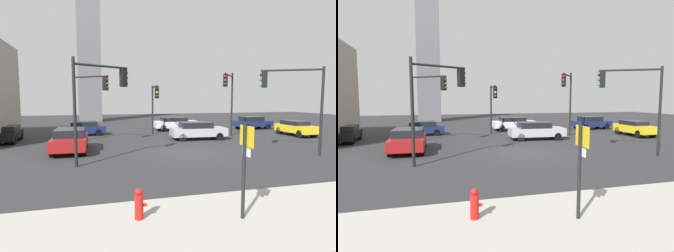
{
  "view_description": "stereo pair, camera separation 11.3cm",
  "coord_description": "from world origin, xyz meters",
  "views": [
    {
      "loc": [
        -5.92,
        -16.55,
        3.46
      ],
      "look_at": [
        -0.75,
        2.21,
        1.54
      ],
      "focal_mm": 29.99,
      "sensor_mm": 36.0,
      "label": 1
    },
    {
      "loc": [
        -5.81,
        -16.58,
        3.46
      ],
      "look_at": [
        -0.75,
        2.21,
        1.54
      ],
      "focal_mm": 29.99,
      "sensor_mm": 36.0,
      "label": 2
    }
  ],
  "objects": [
    {
      "name": "ground_plane",
      "position": [
        0.0,
        0.0,
        0.0
      ],
      "size": [
        89.64,
        89.64,
        0.0
      ],
      "primitive_type": "plane",
      "color": "#2D2D30"
    },
    {
      "name": "traffic_light_0",
      "position": [
        5.67,
        5.6,
        4.08
      ],
      "size": [
        2.4,
        3.11,
        5.8
      ],
      "rotation": [
        0.0,
        0.0,
        -2.22
      ],
      "color": "black",
      "rests_on": "ground_plane"
    },
    {
      "name": "car_3",
      "position": [
        2.89,
        12.37,
        0.77
      ],
      "size": [
        4.75,
        2.28,
        1.42
      ],
      "rotation": [
        0.0,
        0.0,
        -0.05
      ],
      "color": "silver",
      "rests_on": "ground_plane"
    },
    {
      "name": "direction_sign",
      "position": [
        -1.92,
        -9.89,
        1.8
      ],
      "size": [
        0.14,
        0.71,
        2.67
      ],
      "rotation": [
        0.0,
        0.0,
        -0.04
      ],
      "color": "black",
      "rests_on": "ground_plane"
    },
    {
      "name": "car_5",
      "position": [
        12.37,
        5.22,
        0.76
      ],
      "size": [
        1.7,
        4.12,
        1.39
      ],
      "rotation": [
        0.0,
        0.0,
        -1.57
      ],
      "color": "yellow",
      "rests_on": "ground_plane"
    },
    {
      "name": "car_2",
      "position": [
        2.73,
        5.43,
        0.78
      ],
      "size": [
        4.73,
        2.28,
        1.47
      ],
      "rotation": [
        0.0,
        0.0,
        -0.07
      ],
      "color": "#ADB2B7",
      "rests_on": "ground_plane"
    },
    {
      "name": "traffic_light_4",
      "position": [
        -5.99,
        5.72,
        3.78
      ],
      "size": [
        2.63,
        2.15,
        5.24
      ],
      "rotation": [
        0.0,
        0.0,
        -0.68
      ],
      "color": "black",
      "rests_on": "ground_plane"
    },
    {
      "name": "fire_hydrant",
      "position": [
        -4.71,
        -9.18,
        0.57
      ],
      "size": [
        0.34,
        0.24,
        0.87
      ],
      "color": "red",
      "rests_on": "ground_plane"
    },
    {
      "name": "sidewalk_corner",
      "position": [
        0.0,
        -9.86,
        0.07
      ],
      "size": [
        32.06,
        4.14,
        0.15
      ],
      "primitive_type": "cube",
      "color": "#A8A59E",
      "rests_on": "ground_plane"
    },
    {
      "name": "traffic_light_1",
      "position": [
        5.98,
        -2.02,
        3.86
      ],
      "size": [
        3.23,
        1.94,
        5.34
      ],
      "rotation": [
        0.0,
        0.0,
        2.62
      ],
      "color": "black",
      "rests_on": "ground_plane"
    },
    {
      "name": "car_4",
      "position": [
        -7.26,
        2.58,
        0.78
      ],
      "size": [
        2.19,
        4.68,
        1.48
      ],
      "rotation": [
        0.0,
        0.0,
        -1.59
      ],
      "color": "maroon",
      "rests_on": "ground_plane"
    },
    {
      "name": "traffic_light_2",
      "position": [
        -0.35,
        8.18,
        3.39
      ],
      "size": [
        0.57,
        3.56,
        4.67
      ],
      "rotation": [
        0.0,
        0.0,
        -1.67
      ],
      "color": "black",
      "rests_on": "ground_plane"
    },
    {
      "name": "car_6",
      "position": [
        -12.34,
        7.98,
        0.69
      ],
      "size": [
        1.85,
        4.08,
        1.3
      ],
      "rotation": [
        0.0,
        0.0,
        -1.53
      ],
      "color": "black",
      "rests_on": "ground_plane"
    },
    {
      "name": "traffic_light_3",
      "position": [
        -5.43,
        -1.21,
        3.85
      ],
      "size": [
        2.94,
        1.66,
        5.49
      ],
      "rotation": [
        0.0,
        0.0,
        0.48
      ],
      "color": "black",
      "rests_on": "ground_plane"
    },
    {
      "name": "car_0",
      "position": [
        11.66,
        11.32,
        0.77
      ],
      "size": [
        4.36,
        2.33,
        1.43
      ],
      "rotation": [
        0.0,
        0.0,
        0.11
      ],
      "color": "navy",
      "rests_on": "ground_plane"
    },
    {
      "name": "car_1",
      "position": [
        -6.73,
        10.65,
        0.69
      ],
      "size": [
        4.36,
        2.06,
        1.29
      ],
      "rotation": [
        0.0,
        0.0,
        3.22
      ],
      "color": "navy",
      "rests_on": "ground_plane"
    }
  ]
}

